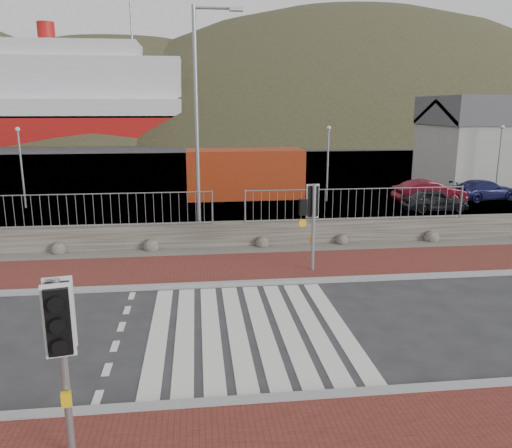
{
  "coord_description": "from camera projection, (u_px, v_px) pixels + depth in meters",
  "views": [
    {
      "loc": [
        -1.13,
        -10.74,
        5.05
      ],
      "look_at": [
        0.51,
        3.0,
        1.83
      ],
      "focal_mm": 35.0,
      "sensor_mm": 36.0,
      "label": 1
    }
  ],
  "objects": [
    {
      "name": "kerb_far",
      "position": [
        239.0,
        284.0,
        14.55
      ],
      "size": [
        40.0,
        0.25,
        0.12
      ],
      "primitive_type": "cube",
      "color": "gray",
      "rests_on": "ground"
    },
    {
      "name": "car_a",
      "position": [
        435.0,
        200.0,
        24.95
      ],
      "size": [
        3.28,
        1.44,
        1.1
      ],
      "primitive_type": "imported",
      "rotation": [
        0.0,
        0.0,
        1.53
      ],
      "color": "black",
      "rests_on": "ground"
    },
    {
      "name": "traffic_signal_far",
      "position": [
        313.0,
        209.0,
        15.27
      ],
      "size": [
        0.68,
        0.28,
        2.81
      ],
      "rotation": [
        0.0,
        0.0,
        3.25
      ],
      "color": "gray",
      "rests_on": "ground"
    },
    {
      "name": "streetlight",
      "position": [
        200.0,
        114.0,
        18.29
      ],
      "size": [
        1.82,
        0.24,
        8.58
      ],
      "rotation": [
        0.0,
        0.0,
        -0.01
      ],
      "color": "gray",
      "rests_on": "ground"
    },
    {
      "name": "sidewalk_far",
      "position": [
        235.0,
        268.0,
        16.0
      ],
      "size": [
        40.0,
        3.0,
        0.08
      ],
      "primitive_type": "cube",
      "color": "maroon",
      "rests_on": "ground"
    },
    {
      "name": "ferry",
      "position": [
        34.0,
        106.0,
        73.26
      ],
      "size": [
        50.0,
        16.0,
        20.0
      ],
      "color": "#9D1311",
      "rests_on": "ground"
    },
    {
      "name": "stone_wall",
      "position": [
        229.0,
        234.0,
        18.62
      ],
      "size": [
        40.0,
        0.6,
        0.9
      ],
      "primitive_type": "cube",
      "color": "#444038",
      "rests_on": "ground"
    },
    {
      "name": "water",
      "position": [
        204.0,
        144.0,
        72.49
      ],
      "size": [
        220.0,
        50.0,
        0.05
      ],
      "primitive_type": "cube",
      "color": "#3F4C54",
      "rests_on": "ground"
    },
    {
      "name": "ground",
      "position": [
        250.0,
        329.0,
        11.66
      ],
      "size": [
        220.0,
        220.0,
        0.0
      ],
      "primitive_type": "plane",
      "color": "#28282B",
      "rests_on": "ground"
    },
    {
      "name": "quay",
      "position": [
        212.0,
        175.0,
        38.64
      ],
      "size": [
        120.0,
        40.0,
        0.5
      ],
      "primitive_type": "cube",
      "color": "#4C4C4F",
      "rests_on": "ground"
    },
    {
      "name": "car_c",
      "position": [
        484.0,
        190.0,
        28.02
      ],
      "size": [
        4.1,
        2.33,
        1.12
      ],
      "primitive_type": "imported",
      "rotation": [
        0.0,
        0.0,
        1.78
      ],
      "color": "#161745",
      "rests_on": "ground"
    },
    {
      "name": "kerb_near",
      "position": [
        268.0,
        400.0,
        8.75
      ],
      "size": [
        40.0,
        0.25,
        0.12
      ],
      "primitive_type": "cube",
      "color": "gray",
      "rests_on": "ground"
    },
    {
      "name": "car_b",
      "position": [
        429.0,
        192.0,
        26.91
      ],
      "size": [
        3.81,
        1.35,
        1.25
      ],
      "primitive_type": "imported",
      "rotation": [
        0.0,
        0.0,
        1.56
      ],
      "color": "#550C18",
      "rests_on": "ground"
    },
    {
      "name": "gravel_strip",
      "position": [
        230.0,
        251.0,
        17.94
      ],
      "size": [
        40.0,
        1.5,
        0.06
      ],
      "primitive_type": "cube",
      "color": "#59544C",
      "rests_on": "ground"
    },
    {
      "name": "traffic_signal_near",
      "position": [
        61.0,
        332.0,
        6.91
      ],
      "size": [
        0.44,
        0.31,
        2.8
      ],
      "rotation": [
        0.0,
        0.0,
        0.18
      ],
      "color": "gray",
      "rests_on": "ground"
    },
    {
      "name": "hills_backdrop",
      "position": [
        237.0,
        248.0,
        102.68
      ],
      "size": [
        254.0,
        90.0,
        100.0
      ],
      "color": "#2D301D",
      "rests_on": "ground"
    },
    {
      "name": "shipping_container",
      "position": [
        244.0,
        173.0,
        28.71
      ],
      "size": [
        6.65,
        2.86,
        2.75
      ],
      "primitive_type": "cube",
      "rotation": [
        0.0,
        0.0,
        0.02
      ],
      "color": "maroon",
      "rests_on": "ground"
    },
    {
      "name": "railing",
      "position": [
        229.0,
        199.0,
        18.16
      ],
      "size": [
        18.07,
        0.07,
        1.22
      ],
      "color": "gray",
      "rests_on": "stone_wall"
    },
    {
      "name": "zebra_crossing",
      "position": [
        250.0,
        329.0,
        11.66
      ],
      "size": [
        4.62,
        5.6,
        0.01
      ],
      "color": "silver",
      "rests_on": "ground"
    }
  ]
}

